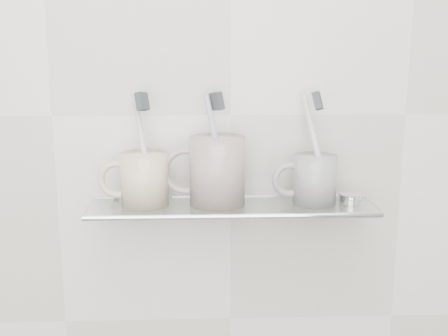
{
  "coord_description": "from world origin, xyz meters",
  "views": [
    {
      "loc": [
        -0.05,
        0.09,
        1.38
      ],
      "look_at": [
        -0.01,
        1.04,
        1.17
      ],
      "focal_mm": 45.0,
      "sensor_mm": 36.0,
      "label": 1
    }
  ],
  "objects_px": {
    "mug_center": "(217,171)",
    "shelf_glass": "(232,207)",
    "mug_left": "(145,179)",
    "mug_right": "(315,179)"
  },
  "relations": [
    {
      "from": "shelf_glass",
      "to": "mug_center",
      "type": "distance_m",
      "value": 0.07
    },
    {
      "from": "mug_center",
      "to": "mug_right",
      "type": "height_order",
      "value": "mug_center"
    },
    {
      "from": "mug_left",
      "to": "mug_right",
      "type": "distance_m",
      "value": 0.3
    },
    {
      "from": "mug_center",
      "to": "shelf_glass",
      "type": "bearing_deg",
      "value": -8.08
    },
    {
      "from": "shelf_glass",
      "to": "mug_center",
      "type": "relative_size",
      "value": 4.17
    },
    {
      "from": "mug_center",
      "to": "mug_right",
      "type": "relative_size",
      "value": 1.4
    },
    {
      "from": "shelf_glass",
      "to": "mug_right",
      "type": "bearing_deg",
      "value": 1.97
    },
    {
      "from": "mug_left",
      "to": "mug_center",
      "type": "relative_size",
      "value": 0.77
    },
    {
      "from": "shelf_glass",
      "to": "mug_right",
      "type": "xyz_separation_m",
      "value": [
        0.15,
        0.0,
        0.05
      ]
    },
    {
      "from": "mug_right",
      "to": "mug_left",
      "type": "bearing_deg",
      "value": 171.39
    }
  ]
}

